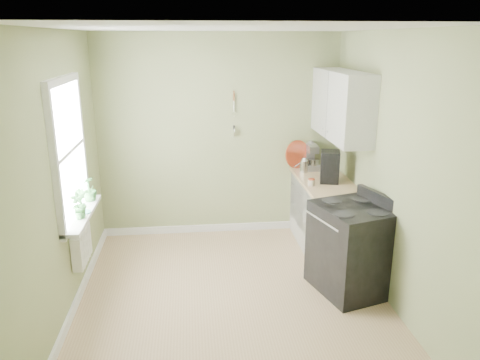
{
  "coord_description": "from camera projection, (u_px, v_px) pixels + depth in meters",
  "views": [
    {
      "loc": [
        -0.39,
        -4.34,
        2.61
      ],
      "look_at": [
        0.15,
        0.55,
        1.12
      ],
      "focal_mm": 35.0,
      "sensor_mm": 36.0,
      "label": 1
    }
  ],
  "objects": [
    {
      "name": "radiator",
      "position": [
        82.0,
        246.0,
        4.84
      ],
      "size": [
        0.12,
        0.5,
        0.35
      ],
      "primitive_type": "cube",
      "color": "white",
      "rests_on": "wall_left"
    },
    {
      "name": "ceiling",
      "position": [
        230.0,
        27.0,
        4.14
      ],
      "size": [
        3.2,
        3.6,
        0.02
      ],
      "primitive_type": "cube",
      "color": "white",
      "rests_on": "wall_back"
    },
    {
      "name": "plant_b",
      "position": [
        79.0,
        204.0,
        4.63
      ],
      "size": [
        0.2,
        0.21,
        0.29
      ],
      "primitive_type": "imported",
      "rotation": [
        0.0,
        0.0,
        2.13
      ],
      "color": "#2E622D",
      "rests_on": "window_sill"
    },
    {
      "name": "base_cabinets",
      "position": [
        327.0,
        219.0,
        5.88
      ],
      "size": [
        0.6,
        1.6,
        0.87
      ],
      "primitive_type": "cube",
      "color": "silver",
      "rests_on": "floor"
    },
    {
      "name": "kettle",
      "position": [
        304.0,
        165.0,
        6.19
      ],
      "size": [
        0.19,
        0.11,
        0.2
      ],
      "color": "silver",
      "rests_on": "countertop"
    },
    {
      "name": "wall_utensils",
      "position": [
        234.0,
        121.0,
        6.18
      ],
      "size": [
        0.02,
        0.14,
        0.58
      ],
      "color": "tan",
      "rests_on": "wall_back"
    },
    {
      "name": "wall_back",
      "position": [
        219.0,
        137.0,
        6.25
      ],
      "size": [
        3.2,
        0.02,
        2.7
      ],
      "primitive_type": "cube",
      "color": "#929968",
      "rests_on": "floor"
    },
    {
      "name": "plant_c",
      "position": [
        89.0,
        189.0,
        5.11
      ],
      "size": [
        0.21,
        0.21,
        0.27
      ],
      "primitive_type": "imported",
      "rotation": [
        0.0,
        0.0,
        4.12
      ],
      "color": "#2E622D",
      "rests_on": "window_sill"
    },
    {
      "name": "window_sill",
      "position": [
        82.0,
        215.0,
        4.8
      ],
      "size": [
        0.18,
        1.14,
        0.04
      ],
      "primitive_type": "cube",
      "color": "white",
      "rests_on": "wall_left"
    },
    {
      "name": "coffee_maker",
      "position": [
        330.0,
        167.0,
        5.73
      ],
      "size": [
        0.28,
        0.3,
        0.39
      ],
      "color": "black",
      "rests_on": "countertop"
    },
    {
      "name": "jar",
      "position": [
        311.0,
        182.0,
        5.62
      ],
      "size": [
        0.08,
        0.08,
        0.09
      ],
      "color": "beige",
      "rests_on": "countertop"
    },
    {
      "name": "stove",
      "position": [
        351.0,
        248.0,
        4.95
      ],
      "size": [
        0.88,
        0.93,
        1.07
      ],
      "color": "black",
      "rests_on": "floor"
    },
    {
      "name": "countertop",
      "position": [
        328.0,
        184.0,
        5.75
      ],
      "size": [
        0.64,
        1.6,
        0.04
      ],
      "primitive_type": "cube",
      "color": "tan",
      "rests_on": "base_cabinets"
    },
    {
      "name": "stand_mixer",
      "position": [
        312.0,
        158.0,
        6.32
      ],
      "size": [
        0.2,
        0.32,
        0.37
      ],
      "color": "#B2B2B7",
      "rests_on": "countertop"
    },
    {
      "name": "upper_cabinets",
      "position": [
        341.0,
        105.0,
        5.58
      ],
      "size": [
        0.35,
        1.4,
        0.8
      ],
      "primitive_type": "cube",
      "color": "silver",
      "rests_on": "wall_right"
    },
    {
      "name": "wall_right",
      "position": [
        390.0,
        169.0,
        4.7
      ],
      "size": [
        0.02,
        3.6,
        2.7
      ],
      "primitive_type": "cube",
      "color": "#929968",
      "rests_on": "floor"
    },
    {
      "name": "red_tray",
      "position": [
        297.0,
        154.0,
        6.35
      ],
      "size": [
        0.38,
        0.22,
        0.39
      ],
      "primitive_type": "cylinder",
      "rotation": [
        1.45,
        0.0,
        0.43
      ],
      "color": "#A03518",
      "rests_on": "countertop"
    },
    {
      "name": "wall_left",
      "position": [
        60.0,
        179.0,
        4.36
      ],
      "size": [
        0.02,
        3.6,
        2.7
      ],
      "primitive_type": "cube",
      "color": "#929968",
      "rests_on": "floor"
    },
    {
      "name": "floor",
      "position": [
        232.0,
        298.0,
        4.93
      ],
      "size": [
        3.2,
        3.6,
        0.02
      ],
      "primitive_type": "cube",
      "color": "tan",
      "rests_on": "ground"
    },
    {
      "name": "plant_a",
      "position": [
        78.0,
        206.0,
        4.57
      ],
      "size": [
        0.18,
        0.16,
        0.28
      ],
      "primitive_type": "imported",
      "rotation": [
        0.0,
        0.0,
        0.48
      ],
      "color": "#2E622D",
      "rests_on": "window_sill"
    },
    {
      "name": "window",
      "position": [
        68.0,
        151.0,
        4.59
      ],
      "size": [
        0.06,
        1.14,
        1.44
      ],
      "color": "white",
      "rests_on": "wall_left"
    }
  ]
}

